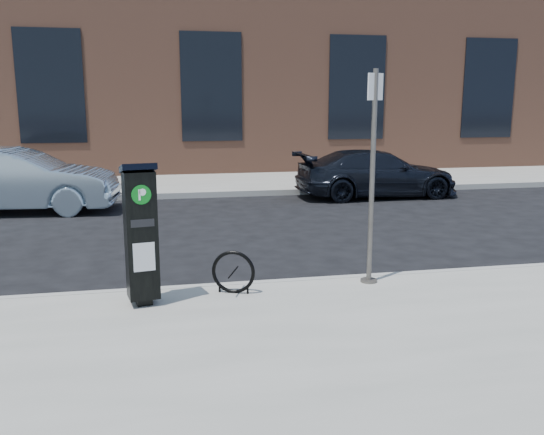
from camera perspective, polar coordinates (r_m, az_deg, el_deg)
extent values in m
plane|color=black|center=(7.95, 2.75, -7.13)|extent=(120.00, 120.00, 0.00)
cube|color=gray|center=(21.52, -6.37, 4.77)|extent=(60.00, 12.00, 0.15)
cube|color=#9E9B93|center=(7.90, 2.79, -6.66)|extent=(60.00, 0.12, 0.16)
cube|color=#9E9B93|center=(15.63, -4.41, 2.33)|extent=(60.00, 0.12, 0.16)
cube|color=#905A41|center=(24.42, -7.22, 14.75)|extent=(28.00, 10.00, 8.00)
cube|color=black|center=(19.55, -21.10, 12.03)|extent=(2.00, 0.06, 3.50)
cube|color=black|center=(19.38, -6.01, 12.72)|extent=(2.00, 0.06, 3.50)
cube|color=black|center=(20.47, 8.41, 12.59)|extent=(2.00, 0.06, 3.50)
cube|color=black|center=(22.64, 20.68, 11.87)|extent=(2.00, 0.06, 3.50)
cube|color=black|center=(7.11, -12.56, -8.02)|extent=(0.21, 0.21, 0.09)
cube|color=black|center=(6.89, -12.85, -1.74)|extent=(0.40, 0.37, 1.51)
cube|color=black|center=(6.75, -13.14, 4.78)|extent=(0.45, 0.41, 0.14)
cylinder|color=#075A14|center=(6.64, -12.82, 2.22)|extent=(0.22, 0.05, 0.22)
cube|color=white|center=(6.64, -12.82, 2.22)|extent=(0.08, 0.02, 0.12)
cube|color=silver|center=(6.79, -12.55, -3.85)|extent=(0.25, 0.05, 0.34)
cube|color=black|center=(6.70, -12.70, -0.55)|extent=(0.26, 0.05, 0.09)
cylinder|color=#5D5952|center=(7.88, 9.56, -6.17)|extent=(0.22, 0.22, 0.03)
cylinder|color=#5D5952|center=(7.58, 9.90, 3.78)|extent=(0.07, 0.07, 2.78)
cube|color=silver|center=(7.52, 10.21, 12.64)|extent=(0.23, 0.12, 0.33)
torus|color=black|center=(7.27, -3.85, -5.42)|extent=(0.54, 0.24, 0.56)
cylinder|color=black|center=(7.38, -5.22, -6.97)|extent=(0.03, 0.03, 0.11)
cylinder|color=black|center=(7.30, -2.43, -7.14)|extent=(0.03, 0.03, 0.11)
imported|color=#8EA5B5|center=(14.53, -24.00, 3.35)|extent=(4.63, 1.97, 1.48)
imported|color=black|center=(15.77, 10.31, 4.31)|extent=(4.38, 1.83, 1.26)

